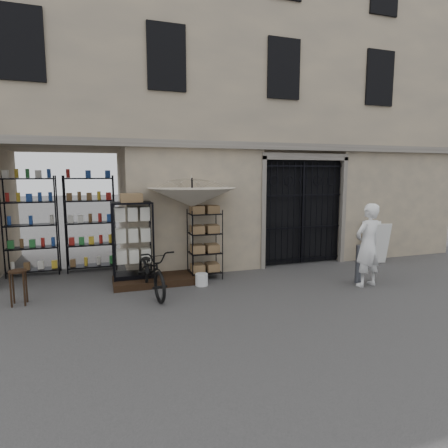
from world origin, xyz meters
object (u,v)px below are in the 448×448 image
object	(u,v)px
wire_rack	(205,245)
display_cabinet	(133,244)
shopkeeper	(366,286)
white_bucket	(202,280)
market_umbrella	(192,192)
easel_sign	(376,242)
bicycle	(152,294)
wooden_stool	(19,287)
steel_bollard	(359,264)

from	to	relation	value
wire_rack	display_cabinet	bearing A→B (deg)	-169.49
shopkeeper	white_bucket	bearing A→B (deg)	-28.45
market_umbrella	easel_sign	world-z (taller)	market_umbrella
wire_rack	market_umbrella	world-z (taller)	market_umbrella
market_umbrella	display_cabinet	bearing A→B (deg)	173.96
wire_rack	white_bucket	xyz separation A→B (m)	(-0.24, -0.58, -0.69)
white_bucket	bicycle	xyz separation A→B (m)	(-1.16, -0.25, -0.14)
market_umbrella	wooden_stool	bearing A→B (deg)	-170.30
display_cabinet	steel_bollard	size ratio (longest dim) A/B	2.10
wire_rack	white_bucket	distance (m)	0.94
market_umbrella	white_bucket	xyz separation A→B (m)	(0.07, -0.52, -1.97)
wire_rack	easel_sign	size ratio (longest dim) A/B	1.47
bicycle	wooden_stool	distance (m)	2.58
white_bucket	display_cabinet	bearing A→B (deg)	155.27
wooden_stool	easel_sign	bearing A→B (deg)	3.93
wooden_stool	steel_bollard	xyz separation A→B (m)	(7.25, -0.88, 0.09)
display_cabinet	steel_bollard	distance (m)	5.28
white_bucket	steel_bollard	bearing A→B (deg)	-15.41
bicycle	steel_bollard	distance (m)	4.78
steel_bollard	white_bucket	bearing A→B (deg)	164.59
display_cabinet	wooden_stool	bearing A→B (deg)	179.56
market_umbrella	shopkeeper	world-z (taller)	market_umbrella
wire_rack	steel_bollard	bearing A→B (deg)	-11.81
market_umbrella	wooden_stool	world-z (taller)	market_umbrella
bicycle	white_bucket	bearing A→B (deg)	4.19
wire_rack	easel_sign	world-z (taller)	wire_rack
white_bucket	wire_rack	bearing A→B (deg)	67.31
easel_sign	wire_rack	bearing A→B (deg)	-168.10
white_bucket	shopkeeper	xyz separation A→B (m)	(3.57, -1.21, -0.14)
market_umbrella	steel_bollard	bearing A→B (deg)	-22.53
wire_rack	wooden_stool	size ratio (longest dim) A/B	2.45
bicycle	easel_sign	distance (m)	6.53
bicycle	shopkeeper	bearing A→B (deg)	-19.47
steel_bollard	easel_sign	world-z (taller)	easel_sign
market_umbrella	bicycle	size ratio (longest dim) A/B	1.54
shopkeeper	easel_sign	size ratio (longest dim) A/B	1.64
easel_sign	wooden_stool	bearing A→B (deg)	-163.46
bicycle	wooden_stool	world-z (taller)	bicycle
wooden_stool	bicycle	bearing A→B (deg)	-3.45
display_cabinet	steel_bollard	world-z (taller)	display_cabinet
white_bucket	bicycle	bearing A→B (deg)	-167.72
steel_bollard	bicycle	bearing A→B (deg)	171.26
white_bucket	steel_bollard	xyz separation A→B (m)	(3.54, -0.98, 0.31)
white_bucket	bicycle	size ratio (longest dim) A/B	0.15
market_umbrella	bicycle	distance (m)	2.50
white_bucket	shopkeeper	world-z (taller)	white_bucket
white_bucket	easel_sign	distance (m)	5.34
shopkeeper	easel_sign	world-z (taller)	easel_sign
market_umbrella	white_bucket	size ratio (longest dim) A/B	10.28
steel_bollard	easel_sign	size ratio (longest dim) A/B	0.78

